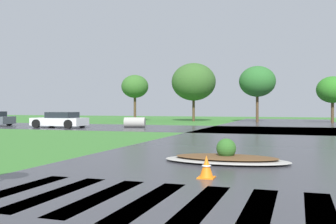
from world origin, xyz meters
The scene contains 8 objects.
asphalt_roadway centered at (0.00, 10.00, 0.00)m, with size 10.09×80.00×0.01m, color #35353A.
asphalt_cross_road centered at (0.00, 24.96, 0.00)m, with size 90.00×9.08×0.01m, color #35353A.
crosswalk_stripes centered at (0.00, 3.65, 0.00)m, with size 7.65×2.96×0.01m.
median_island centered at (-0.46, 8.56, 0.13)m, with size 3.57×1.72×0.68m.
car_silver_hatch centered at (-15.62, 23.13, 0.57)m, with size 4.01×2.22×1.18m.
drainage_pipe_stack centered at (-10.39, 25.20, 0.39)m, with size 1.71×1.11×0.77m.
traffic_cone centered at (-0.44, 5.97, 0.24)m, with size 0.36×0.36×0.50m.
background_treeline centered at (3.54, 38.77, 4.02)m, with size 38.85×5.64×6.32m.
Camera 1 is at (1.48, -2.51, 1.57)m, focal length 42.17 mm.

